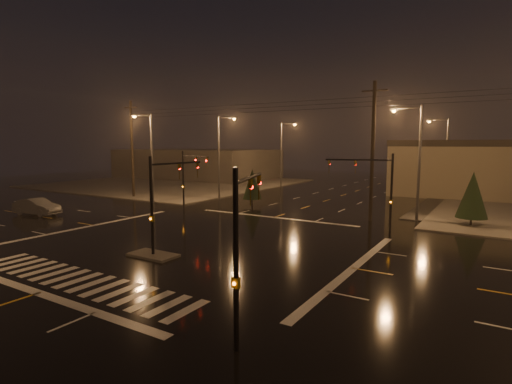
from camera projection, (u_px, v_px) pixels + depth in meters
ground at (196, 242)px, 27.36m from camera, size 140.00×140.00×0.00m
sidewalk_nw at (175, 183)px, 68.32m from camera, size 36.00×36.00×0.12m
median_island at (153, 255)px, 23.97m from camera, size 3.00×1.60×0.15m
crosswalk at (78, 280)px, 19.74m from camera, size 15.00×2.60×0.01m
stop_bar_near at (39, 293)px, 18.05m from camera, size 16.00×0.50×0.01m
stop_bar_far at (274, 217)px, 36.67m from camera, size 16.00×0.50×0.01m
commercial_block at (197, 163)px, 80.74m from camera, size 30.00×18.00×5.60m
signal_mast_median at (163, 193)px, 24.31m from camera, size 0.25×4.59×6.00m
signal_mast_ne at (377, 182)px, 30.55m from camera, size 4.84×1.86×6.00m
signal_mast_nw at (188, 173)px, 40.42m from camera, size 4.84×1.86×6.00m
signal_mast_se at (242, 234)px, 13.36m from camera, size 1.55×3.87×6.00m
streetlight_1 at (221, 152)px, 47.71m from camera, size 2.77×0.32×10.00m
streetlight_2 at (283, 150)px, 61.24m from camera, size 2.77×0.32×10.00m
streetlight_3 at (416, 155)px, 34.40m from camera, size 2.77×0.32×10.00m
streetlight_4 at (444, 151)px, 51.32m from camera, size 2.77×0.32×10.00m
streetlight_5 at (149, 152)px, 44.44m from camera, size 0.32×2.77×10.00m
utility_pole_0 at (132, 149)px, 49.90m from camera, size 2.20×0.32×12.00m
utility_pole_1 at (373, 151)px, 34.32m from camera, size 2.20×0.32×12.00m
conifer_0 at (473, 195)px, 32.46m from camera, size 2.44×2.44×4.51m
conifer_3 at (252, 184)px, 43.78m from camera, size 2.09×2.09×3.97m
car_crossing at (37, 207)px, 37.88m from camera, size 5.02×2.40×1.59m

